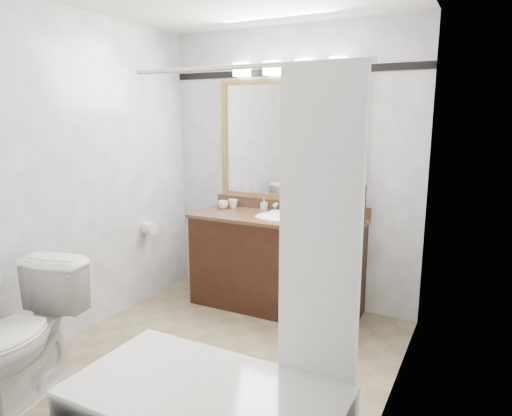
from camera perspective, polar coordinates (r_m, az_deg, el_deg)
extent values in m
cube|color=gray|center=(3.48, -5.03, -18.33)|extent=(2.40, 2.60, 0.01)
cube|color=white|center=(4.20, 4.26, 5.00)|extent=(2.40, 0.01, 2.50)
cube|color=white|center=(2.10, -25.06, -2.50)|extent=(2.40, 0.01, 2.50)
cube|color=white|center=(3.84, -20.78, 3.68)|extent=(0.01, 2.60, 2.50)
cube|color=white|center=(2.61, 17.36, 0.61)|extent=(0.01, 2.60, 2.50)
cube|color=black|center=(4.12, 2.48, -7.08)|extent=(1.50, 0.55, 0.82)
cube|color=brown|center=(4.01, 2.54, -1.31)|extent=(1.53, 0.58, 0.03)
cube|color=brown|center=(4.24, 4.08, 0.26)|extent=(1.53, 0.03, 0.10)
ellipsoid|color=white|center=(4.01, 2.53, -1.52)|extent=(0.44, 0.34, 0.14)
cube|color=#9B7E46|center=(4.17, 4.28, 15.62)|extent=(1.40, 0.04, 0.05)
cube|color=#9B7E46|center=(4.22, 4.07, 1.25)|extent=(1.40, 0.04, 0.05)
cube|color=#9B7E46|center=(4.47, -3.89, 8.60)|extent=(0.05, 0.04, 1.00)
cube|color=#9B7E46|center=(3.94, 13.31, 7.95)|extent=(0.05, 0.04, 1.00)
cube|color=white|center=(4.16, 4.20, 8.39)|extent=(1.30, 0.01, 1.00)
cube|color=silver|center=(4.17, 4.25, 17.34)|extent=(0.90, 0.05, 0.03)
cube|color=white|center=(4.32, -1.77, 16.89)|extent=(0.12, 0.12, 0.12)
cube|color=white|center=(4.18, 1.99, 17.07)|extent=(0.12, 0.12, 0.12)
cube|color=white|center=(4.06, 5.99, 17.19)|extent=(0.12, 0.12, 0.12)
cube|color=white|center=(3.96, 10.22, 17.22)|extent=(0.12, 0.12, 0.12)
cube|color=black|center=(4.18, 4.37, 16.63)|extent=(2.40, 0.01, 0.06)
cylinder|color=silver|center=(2.30, -1.76, 17.24)|extent=(1.30, 0.02, 0.02)
cube|color=white|center=(2.17, 7.98, -3.14)|extent=(0.40, 0.04, 1.55)
cylinder|color=white|center=(4.36, -13.22, -2.39)|extent=(0.11, 0.12, 0.12)
imported|color=white|center=(3.20, -27.23, -14.00)|extent=(0.60, 0.87, 0.82)
cylinder|color=black|center=(3.80, 11.72, -1.86)|extent=(0.19, 0.19, 0.02)
cylinder|color=black|center=(3.82, 12.38, 0.32)|extent=(0.16, 0.16, 0.28)
sphere|color=black|center=(3.80, 12.46, 2.37)|extent=(0.17, 0.17, 0.17)
cube|color=black|center=(3.74, 11.66, 1.51)|extent=(0.14, 0.14, 0.05)
cylinder|color=silver|center=(3.78, 11.54, -1.44)|extent=(0.06, 0.06, 0.06)
imported|color=white|center=(4.36, -4.14, 0.42)|extent=(0.12, 0.12, 0.08)
imported|color=white|center=(4.38, -2.88, 0.52)|extent=(0.10, 0.10, 0.08)
imported|color=white|center=(4.29, 1.01, 0.47)|extent=(0.05, 0.05, 0.11)
cube|color=beige|center=(4.13, 2.51, -0.51)|extent=(0.10, 0.08, 0.03)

